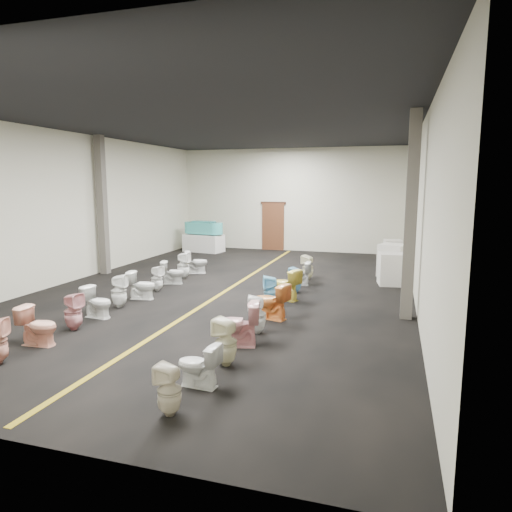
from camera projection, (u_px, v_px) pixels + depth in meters
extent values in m
plane|color=black|center=(229.00, 289.00, 12.93)|extent=(16.00, 16.00, 0.00)
plane|color=black|center=(227.00, 126.00, 12.23)|extent=(16.00, 16.00, 0.00)
plane|color=beige|center=(291.00, 200.00, 20.14)|extent=(10.00, 0.00, 10.00)
plane|color=beige|center=(75.00, 207.00, 14.01)|extent=(0.00, 16.00, 16.00)
plane|color=beige|center=(420.00, 213.00, 11.14)|extent=(0.00, 16.00, 16.00)
cube|color=olive|center=(229.00, 289.00, 12.93)|extent=(0.12, 15.60, 0.01)
cube|color=#562D19|center=(273.00, 227.00, 20.50)|extent=(1.00, 0.10, 2.10)
cube|color=#331C11|center=(273.00, 203.00, 20.34)|extent=(1.15, 0.08, 0.10)
cube|color=#59544C|center=(102.00, 206.00, 14.89)|extent=(0.25, 0.25, 4.50)
cube|color=#59544C|center=(411.00, 217.00, 9.80)|extent=(0.25, 0.25, 4.50)
cube|color=white|center=(204.00, 243.00, 20.07)|extent=(1.82, 1.12, 0.75)
cube|color=#40BAB7|center=(203.00, 228.00, 19.96)|extent=(1.30, 0.86, 0.50)
cylinder|color=#40BAB7|center=(192.00, 227.00, 20.23)|extent=(0.66, 0.66, 0.50)
cylinder|color=#40BAB7|center=(215.00, 228.00, 19.69)|extent=(0.66, 0.66, 0.50)
cube|color=teal|center=(203.00, 223.00, 19.93)|extent=(1.06, 0.63, 0.20)
cube|color=silver|center=(392.00, 269.00, 13.45)|extent=(0.84, 0.84, 0.94)
cube|color=white|center=(392.00, 260.00, 14.70)|extent=(0.95, 0.95, 1.04)
cube|color=white|center=(392.00, 258.00, 15.76)|extent=(0.80, 0.80, 0.84)
cube|color=silver|center=(392.00, 252.00, 17.09)|extent=(0.70, 0.70, 0.89)
imported|color=#FDAF92|center=(38.00, 326.00, 8.40)|extent=(0.75, 0.46, 0.73)
imported|color=pink|center=(73.00, 312.00, 9.26)|extent=(0.40, 0.40, 0.78)
imported|color=white|center=(98.00, 302.00, 10.14)|extent=(0.73, 0.47, 0.70)
imported|color=white|center=(119.00, 291.00, 10.96)|extent=(0.45, 0.44, 0.81)
imported|color=white|center=(142.00, 285.00, 11.78)|extent=(0.76, 0.51, 0.72)
imported|color=white|center=(157.00, 278.00, 12.64)|extent=(0.40, 0.39, 0.72)
imported|color=silver|center=(173.00, 272.00, 13.59)|extent=(0.75, 0.55, 0.68)
imported|color=white|center=(183.00, 265.00, 14.32)|extent=(0.39, 0.38, 0.84)
imported|color=silver|center=(196.00, 262.00, 15.19)|extent=(0.85, 0.69, 0.76)
imported|color=beige|center=(169.00, 390.00, 5.83)|extent=(0.34, 0.34, 0.69)
imported|color=white|center=(198.00, 365.00, 6.67)|extent=(0.68, 0.42, 0.66)
imported|color=beige|center=(226.00, 342.00, 7.44)|extent=(0.43, 0.43, 0.80)
imported|color=#EBA3A6|center=(237.00, 324.00, 8.33)|extent=(0.91, 0.65, 0.84)
imported|color=white|center=(257.00, 314.00, 9.07)|extent=(0.43, 0.42, 0.77)
imported|color=orange|center=(271.00, 301.00, 10.03)|extent=(0.88, 0.65, 0.81)
imported|color=#81D1F3|center=(271.00, 292.00, 10.82)|extent=(0.47, 0.47, 0.81)
imported|color=#E7D150|center=(285.00, 284.00, 11.68)|extent=(0.91, 0.73, 0.81)
imported|color=#7ABADF|center=(296.00, 280.00, 12.49)|extent=(0.41, 0.41, 0.70)
imported|color=silver|center=(299.00, 273.00, 13.43)|extent=(0.71, 0.43, 0.70)
imported|color=#F0EAC4|center=(308.00, 267.00, 14.22)|extent=(0.45, 0.45, 0.76)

